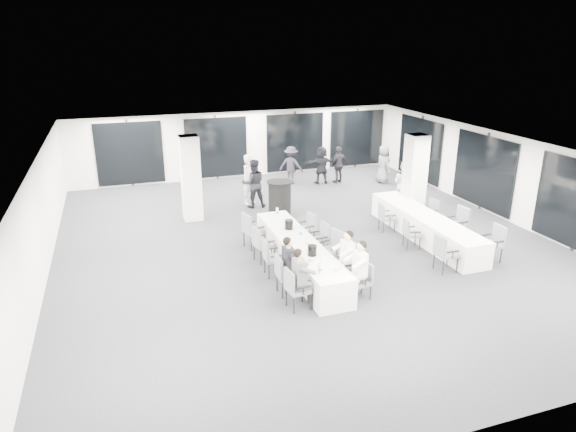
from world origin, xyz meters
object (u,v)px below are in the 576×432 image
at_px(chair_main_left_near, 295,287).
at_px(chair_main_right_second, 351,263).
at_px(chair_side_left_near, 444,251).
at_px(chair_side_right_near, 494,241).
at_px(chair_main_right_far, 308,226).
at_px(cocktail_table, 280,198).
at_px(standing_guest_c, 291,163).
at_px(banquet_table_main, 300,255).
at_px(chair_main_left_mid, 271,256).
at_px(standing_guest_d, 339,162).
at_px(chair_main_right_near, 363,278).
at_px(standing_guest_f, 322,162).
at_px(standing_guest_a, 250,176).
at_px(standing_guest_b, 253,180).
at_px(chair_main_right_mid, 333,247).
at_px(ice_bucket_near, 312,250).
at_px(chair_side_right_far, 431,211).
at_px(ice_bucket_far, 289,225).
at_px(banquet_table_side, 425,227).
at_px(chair_main_left_far, 251,228).
at_px(chair_side_left_far, 385,216).
at_px(chair_main_left_second, 284,273).
at_px(standing_guest_e, 383,162).
at_px(chair_side_left_mid, 410,232).
at_px(chair_side_right_mid, 459,222).
at_px(standing_guest_h, 404,181).
at_px(chair_main_right_fourth, 321,237).
at_px(chair_main_left_fourth, 261,242).

height_order(chair_main_left_near, chair_main_right_second, chair_main_right_second).
relative_size(chair_side_left_near, chair_side_right_near, 0.98).
bearing_deg(chair_main_right_far, cocktail_table, -11.42).
relative_size(chair_main_right_far, standing_guest_c, 0.51).
bearing_deg(banquet_table_main, chair_main_left_mid, -167.88).
bearing_deg(standing_guest_d, cocktail_table, 22.26).
bearing_deg(chair_main_right_near, standing_guest_f, -23.66).
bearing_deg(chair_main_right_near, standing_guest_a, -2.19).
distance_m(chair_main_left_near, standing_guest_a, 7.83).
distance_m(chair_main_right_far, chair_side_left_near, 3.95).
distance_m(standing_guest_a, standing_guest_b, 0.46).
bearing_deg(chair_main_right_mid, ice_bucket_near, 113.41).
relative_size(chair_main_left_mid, chair_main_right_second, 0.93).
bearing_deg(chair_main_right_near, standing_guest_b, -2.04).
distance_m(chair_side_right_far, ice_bucket_far, 5.13).
distance_m(chair_side_left_near, ice_bucket_near, 3.50).
distance_m(banquet_table_side, standing_guest_b, 6.15).
bearing_deg(chair_main_left_far, chair_main_right_mid, 25.87).
xyz_separation_m(chair_main_left_near, chair_side_left_far, (4.28, 3.66, -0.04)).
height_order(chair_main_right_near, chair_main_right_mid, chair_main_right_mid).
height_order(banquet_table_side, chair_main_left_second, chair_main_left_second).
xyz_separation_m(chair_main_right_far, standing_guest_d, (3.56, 5.73, 0.36)).
bearing_deg(chair_main_left_second, standing_guest_e, 138.74).
bearing_deg(chair_main_left_mid, standing_guest_c, 158.12).
bearing_deg(chair_main_left_near, chair_main_right_mid, 129.97).
bearing_deg(chair_side_right_near, chair_main_left_second, 91.75).
relative_size(banquet_table_main, chair_side_left_mid, 5.82).
relative_size(chair_main_left_near, standing_guest_b, 0.49).
relative_size(chair_main_right_far, chair_side_right_mid, 0.87).
xyz_separation_m(chair_side_right_near, standing_guest_h, (0.18, 4.95, 0.35)).
bearing_deg(chair_side_right_mid, cocktail_table, 43.30).
height_order(chair_main_right_far, standing_guest_c, standing_guest_c).
xyz_separation_m(banquet_table_main, chair_main_right_fourth, (0.83, 0.59, 0.16)).
distance_m(chair_main_right_near, chair_side_right_near, 4.35).
bearing_deg(chair_main_left_far, chair_main_right_second, 14.38).
relative_size(chair_main_right_second, chair_side_left_mid, 1.20).
relative_size(banquet_table_side, chair_side_left_mid, 5.82).
xyz_separation_m(banquet_table_side, chair_main_left_second, (-5.11, -1.99, 0.18)).
bearing_deg(standing_guest_h, standing_guest_e, -35.29).
height_order(chair_main_right_near, chair_side_right_far, chair_main_right_near).
bearing_deg(chair_main_right_far, chair_main_left_mid, 124.67).
bearing_deg(standing_guest_e, chair_side_left_far, 149.12).
relative_size(chair_main_right_second, chair_side_right_near, 1.02).
distance_m(chair_main_left_mid, chair_main_left_fourth, 0.89).
height_order(banquet_table_main, standing_guest_c, standing_guest_c).
bearing_deg(ice_bucket_near, standing_guest_b, 87.85).
distance_m(cocktail_table, chair_main_right_second, 5.47).
bearing_deg(chair_main_left_fourth, cocktail_table, 143.74).
xyz_separation_m(chair_side_left_near, chair_side_right_near, (1.67, 0.14, 0.01)).
distance_m(standing_guest_a, ice_bucket_near, 6.71).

